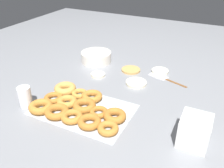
# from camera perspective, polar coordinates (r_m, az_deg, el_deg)

# --- Properties ---
(ground_plane) EXTENTS (3.00, 3.00, 0.00)m
(ground_plane) POSITION_cam_1_polar(r_m,az_deg,el_deg) (1.35, 3.47, -0.05)
(ground_plane) COLOR gray
(pancake_0) EXTENTS (0.12, 0.12, 0.01)m
(pancake_0) POSITION_cam_1_polar(r_m,az_deg,el_deg) (1.50, 4.55, 3.41)
(pancake_0) COLOR tan
(pancake_0) RESTS_ON ground_plane
(pancake_1) EXTENTS (0.09, 0.09, 0.02)m
(pancake_1) POSITION_cam_1_polar(r_m,az_deg,el_deg) (1.43, -3.40, 2.24)
(pancake_1) COLOR beige
(pancake_1) RESTS_ON ground_plane
(pancake_2) EXTENTS (0.10, 0.10, 0.02)m
(pancake_2) POSITION_cam_1_polar(r_m,az_deg,el_deg) (1.51, 11.48, 3.05)
(pancake_2) COLOR silver
(pancake_2) RESTS_ON ground_plane
(pancake_3) EXTENTS (0.12, 0.12, 0.02)m
(pancake_3) POSITION_cam_1_polar(r_m,az_deg,el_deg) (1.35, 5.84, 0.27)
(pancake_3) COLOR beige
(pancake_3) RESTS_ON ground_plane
(donut_tray) EXTENTS (0.46, 0.30, 0.04)m
(donut_tray) POSITION_cam_1_polar(r_m,az_deg,el_deg) (1.14, -8.42, -5.40)
(donut_tray) COLOR silver
(donut_tray) RESTS_ON ground_plane
(batter_bowl) EXTENTS (0.20, 0.20, 0.07)m
(batter_bowl) POSITION_cam_1_polar(r_m,az_deg,el_deg) (1.61, -3.81, 6.50)
(batter_bowl) COLOR silver
(batter_bowl) RESTS_ON ground_plane
(container_stack) EXTENTS (0.11, 0.13, 0.12)m
(container_stack) POSITION_cam_1_polar(r_m,az_deg,el_deg) (0.98, 19.23, -10.55)
(container_stack) COLOR white
(container_stack) RESTS_ON ground_plane
(paper_cup) EXTENTS (0.06, 0.06, 0.10)m
(paper_cup) POSITION_cam_1_polar(r_m,az_deg,el_deg) (1.21, -20.20, -2.92)
(paper_cup) COLOR white
(paper_cup) RESTS_ON ground_plane
(spatula) EXTENTS (0.25, 0.11, 0.01)m
(spatula) POSITION_cam_1_polar(r_m,az_deg,el_deg) (1.44, 11.95, 1.56)
(spatula) COLOR brown
(spatula) RESTS_ON ground_plane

